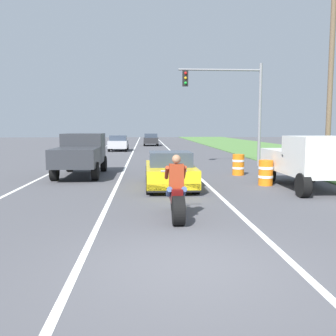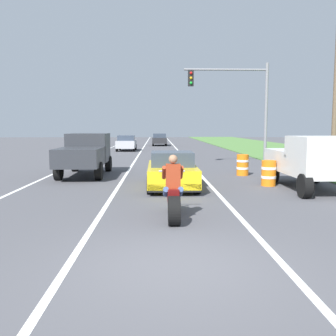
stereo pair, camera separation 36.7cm
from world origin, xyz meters
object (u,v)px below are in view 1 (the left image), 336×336
(pickup_truck_left_lane_dark_grey, at_px, (81,152))
(construction_barrel_nearest, at_px, (266,173))
(motorcycle_with_rider, at_px, (176,196))
(traffic_light_mast_near, at_px, (235,98))
(sports_car_yellow, at_px, (170,171))
(distant_car_far_ahead, at_px, (118,143))
(distant_car_further_ahead, at_px, (151,139))
(pickup_truck_right_shoulder_white, at_px, (307,159))
(construction_barrel_mid, at_px, (238,165))

(pickup_truck_left_lane_dark_grey, height_order, construction_barrel_nearest, pickup_truck_left_lane_dark_grey)
(motorcycle_with_rider, xyz_separation_m, traffic_light_mast_near, (4.49, 12.94, 3.43))
(motorcycle_with_rider, distance_m, pickup_truck_left_lane_dark_grey, 9.52)
(sports_car_yellow, height_order, traffic_light_mast_near, traffic_light_mast_near)
(sports_car_yellow, height_order, pickup_truck_left_lane_dark_grey, pickup_truck_left_lane_dark_grey)
(motorcycle_with_rider, distance_m, distant_car_far_ahead, 27.79)
(traffic_light_mast_near, xyz_separation_m, construction_barrel_nearest, (-0.51, -7.66, -3.52))
(motorcycle_with_rider, relative_size, distant_car_far_ahead, 0.55)
(traffic_light_mast_near, height_order, distant_car_further_ahead, traffic_light_mast_near)
(distant_car_far_ahead, bearing_deg, motorcycle_with_rider, -83.11)
(pickup_truck_right_shoulder_white, bearing_deg, distant_car_far_ahead, 110.34)
(pickup_truck_right_shoulder_white, distance_m, distant_car_far_ahead, 24.72)
(traffic_light_mast_near, bearing_deg, construction_barrel_nearest, -93.84)
(traffic_light_mast_near, height_order, distant_car_far_ahead, traffic_light_mast_near)
(traffic_light_mast_near, xyz_separation_m, distant_car_further_ahead, (-4.53, 24.82, -3.25))
(pickup_truck_right_shoulder_white, distance_m, construction_barrel_mid, 4.44)
(sports_car_yellow, relative_size, distant_car_further_ahead, 1.08)
(pickup_truck_left_lane_dark_grey, bearing_deg, pickup_truck_right_shoulder_white, -25.45)
(sports_car_yellow, xyz_separation_m, traffic_light_mast_near, (4.32, 7.84, 3.39))
(construction_barrel_mid, bearing_deg, motorcycle_with_rider, -113.42)
(pickup_truck_right_shoulder_white, relative_size, distant_car_further_ahead, 1.20)
(motorcycle_with_rider, bearing_deg, sports_car_yellow, 88.01)
(construction_barrel_nearest, bearing_deg, construction_barrel_mid, 95.11)
(motorcycle_with_rider, distance_m, distant_car_further_ahead, 37.76)
(distant_car_further_ahead, bearing_deg, construction_barrel_mid, -82.73)
(motorcycle_with_rider, bearing_deg, construction_barrel_mid, 66.58)
(pickup_truck_right_shoulder_white, xyz_separation_m, construction_barrel_mid, (-1.57, 4.11, -0.60))
(traffic_light_mast_near, relative_size, distant_car_further_ahead, 1.50)
(motorcycle_with_rider, relative_size, pickup_truck_right_shoulder_white, 0.46)
(pickup_truck_left_lane_dark_grey, height_order, distant_car_far_ahead, pickup_truck_left_lane_dark_grey)
(construction_barrel_nearest, bearing_deg, pickup_truck_left_lane_dark_grey, 156.16)
(construction_barrel_nearest, bearing_deg, motorcycle_with_rider, -126.97)
(motorcycle_with_rider, bearing_deg, distant_car_far_ahead, 96.89)
(construction_barrel_mid, bearing_deg, sports_car_yellow, -135.76)
(traffic_light_mast_near, bearing_deg, construction_barrel_mid, -100.30)
(sports_car_yellow, relative_size, pickup_truck_left_lane_dark_grey, 0.90)
(traffic_light_mast_near, distance_m, distant_car_further_ahead, 25.44)
(construction_barrel_mid, bearing_deg, pickup_truck_left_lane_dark_grey, 178.46)
(motorcycle_with_rider, height_order, pickup_truck_left_lane_dark_grey, pickup_truck_left_lane_dark_grey)
(pickup_truck_left_lane_dark_grey, bearing_deg, traffic_light_mast_near, 27.00)
(construction_barrel_nearest, height_order, distant_car_far_ahead, distant_car_far_ahead)
(traffic_light_mast_near, bearing_deg, pickup_truck_left_lane_dark_grey, -153.00)
(distant_car_further_ahead, bearing_deg, sports_car_yellow, -89.62)
(construction_barrel_nearest, bearing_deg, traffic_light_mast_near, 86.16)
(sports_car_yellow, distance_m, distant_car_further_ahead, 32.66)
(construction_barrel_mid, height_order, distant_car_far_ahead, distant_car_far_ahead)
(distant_car_further_ahead, bearing_deg, distant_car_far_ahead, -107.94)
(pickup_truck_right_shoulder_white, relative_size, construction_barrel_mid, 4.80)
(sports_car_yellow, height_order, distant_car_far_ahead, distant_car_far_ahead)
(traffic_light_mast_near, bearing_deg, motorcycle_with_rider, -109.15)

